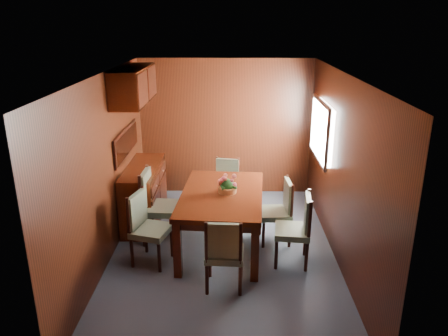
{
  "coord_description": "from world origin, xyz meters",
  "views": [
    {
      "loc": [
        0.11,
        -5.23,
        3.05
      ],
      "look_at": [
        0.0,
        0.52,
        1.05
      ],
      "focal_mm": 35.0,
      "sensor_mm": 36.0,
      "label": 1
    }
  ],
  "objects_px": {
    "sideboard": "(144,194)",
    "dining_table": "(222,201)",
    "flower_centerpiece": "(227,183)",
    "chair_right_near": "(298,225)",
    "chair_head": "(224,251)",
    "chair_left_near": "(146,224)"
  },
  "relations": [
    {
      "from": "chair_head",
      "to": "chair_right_near",
      "type": "bearing_deg",
      "value": 36.16
    },
    {
      "from": "sideboard",
      "to": "flower_centerpiece",
      "type": "xyz_separation_m",
      "value": [
        1.3,
        -0.78,
        0.49
      ]
    },
    {
      "from": "sideboard",
      "to": "chair_right_near",
      "type": "bearing_deg",
      "value": -28.61
    },
    {
      "from": "chair_right_near",
      "to": "chair_left_near",
      "type": "bearing_deg",
      "value": 96.59
    },
    {
      "from": "dining_table",
      "to": "sideboard",
      "type": "bearing_deg",
      "value": 150.68
    },
    {
      "from": "dining_table",
      "to": "chair_left_near",
      "type": "height_order",
      "value": "chair_left_near"
    },
    {
      "from": "chair_left_near",
      "to": "chair_head",
      "type": "height_order",
      "value": "chair_left_near"
    },
    {
      "from": "dining_table",
      "to": "flower_centerpiece",
      "type": "height_order",
      "value": "flower_centerpiece"
    },
    {
      "from": "chair_right_near",
      "to": "chair_head",
      "type": "relative_size",
      "value": 1.04
    },
    {
      "from": "dining_table",
      "to": "chair_left_near",
      "type": "distance_m",
      "value": 1.06
    },
    {
      "from": "dining_table",
      "to": "flower_centerpiece",
      "type": "bearing_deg",
      "value": 23.56
    },
    {
      "from": "chair_head",
      "to": "flower_centerpiece",
      "type": "bearing_deg",
      "value": 91.3
    },
    {
      "from": "chair_left_near",
      "to": "flower_centerpiece",
      "type": "height_order",
      "value": "flower_centerpiece"
    },
    {
      "from": "chair_right_near",
      "to": "flower_centerpiece",
      "type": "height_order",
      "value": "flower_centerpiece"
    },
    {
      "from": "sideboard",
      "to": "dining_table",
      "type": "relative_size",
      "value": 0.78
    },
    {
      "from": "dining_table",
      "to": "chair_head",
      "type": "bearing_deg",
      "value": -83.36
    },
    {
      "from": "sideboard",
      "to": "flower_centerpiece",
      "type": "distance_m",
      "value": 1.59
    },
    {
      "from": "chair_right_near",
      "to": "flower_centerpiece",
      "type": "relative_size",
      "value": 3.62
    },
    {
      "from": "chair_right_near",
      "to": "flower_centerpiece",
      "type": "xyz_separation_m",
      "value": [
        -0.91,
        0.43,
        0.4
      ]
    },
    {
      "from": "chair_left_near",
      "to": "chair_right_near",
      "type": "xyz_separation_m",
      "value": [
        1.95,
        -0.0,
        -0.0
      ]
    },
    {
      "from": "sideboard",
      "to": "chair_left_near",
      "type": "relative_size",
      "value": 1.45
    },
    {
      "from": "dining_table",
      "to": "chair_left_near",
      "type": "relative_size",
      "value": 1.86
    }
  ]
}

